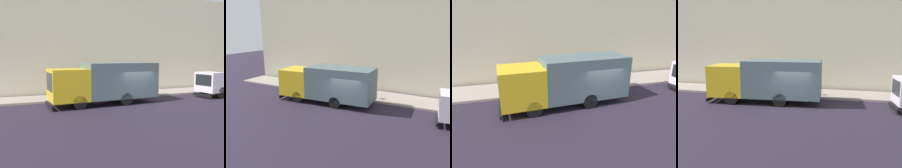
# 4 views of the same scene
# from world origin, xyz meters

# --- Properties ---
(ground) EXTENTS (80.00, 80.00, 0.00)m
(ground) POSITION_xyz_m (0.00, 0.00, 0.00)
(ground) COLOR #271F2F
(sidewalk) EXTENTS (3.27, 30.00, 0.17)m
(sidewalk) POSITION_xyz_m (4.64, 0.00, 0.08)
(sidewalk) COLOR #A19288
(sidewalk) RESTS_ON ground
(building_facade) EXTENTS (0.50, 30.00, 9.81)m
(building_facade) POSITION_xyz_m (6.77, 0.00, 4.91)
(building_facade) COLOR beige
(building_facade) RESTS_ON ground
(large_utility_truck) EXTENTS (3.08, 8.47, 3.15)m
(large_utility_truck) POSITION_xyz_m (1.20, 2.25, 1.73)
(large_utility_truck) COLOR gold
(large_utility_truck) RESTS_ON ground
(small_flatbed_truck) EXTENTS (2.71, 5.62, 2.25)m
(small_flatbed_truck) POSITION_xyz_m (1.07, -8.70, 1.07)
(small_flatbed_truck) COLOR white
(small_flatbed_truck) RESTS_ON ground
(pedestrian_walking) EXTENTS (0.47, 0.47, 1.80)m
(pedestrian_walking) POSITION_xyz_m (3.49, 2.87, 1.13)
(pedestrian_walking) COLOR #4C2F4B
(pedestrian_walking) RESTS_ON sidewalk
(pedestrian_standing) EXTENTS (0.44, 0.44, 1.76)m
(pedestrian_standing) POSITION_xyz_m (4.45, 5.17, 1.09)
(pedestrian_standing) COLOR #513F4D
(pedestrian_standing) RESTS_ON sidewalk
(street_sign_post) EXTENTS (0.44, 0.08, 2.77)m
(street_sign_post) POSITION_xyz_m (3.36, 0.64, 1.79)
(street_sign_post) COLOR #4C5156
(street_sign_post) RESTS_ON sidewalk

